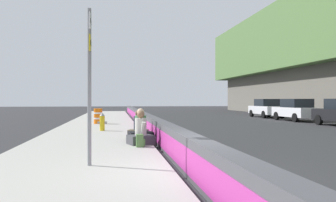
{
  "coord_description": "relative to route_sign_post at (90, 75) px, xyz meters",
  "views": [
    {
      "loc": [
        -7.37,
        1.7,
        1.65
      ],
      "look_at": [
        10.67,
        -0.97,
        1.58
      ],
      "focal_mm": 38.2,
      "sensor_mm": 36.0,
      "label": 1
    }
  ],
  "objects": [
    {
      "name": "backpack",
      "position": [
        3.07,
        -1.36,
        -1.88
      ],
      "size": [
        0.32,
        0.28,
        0.4
      ],
      "color": "#4C7A3D",
      "rests_on": "sidewalk_strip"
    },
    {
      "name": "seated_person_middle",
      "position": [
        4.83,
        -1.51,
        -1.7
      ],
      "size": [
        0.84,
        0.95,
        1.19
      ],
      "color": "black",
      "rests_on": "sidewalk_strip"
    },
    {
      "name": "ground_plane",
      "position": [
        -0.97,
        -2.28,
        -2.21
      ],
      "size": [
        160.0,
        160.0,
        0.0
      ],
      "primitive_type": "plane",
      "color": "#2B2B2D",
      "rests_on": "ground"
    },
    {
      "name": "sidewalk_strip",
      "position": [
        -0.97,
        0.37,
        -2.14
      ],
      "size": [
        80.0,
        4.4,
        0.14
      ],
      "primitive_type": "cube",
      "color": "#A8A59E",
      "rests_on": "ground_plane"
    },
    {
      "name": "fire_hydrant",
      "position": [
        9.26,
        0.05,
        -1.62
      ],
      "size": [
        0.26,
        0.46,
        0.88
      ],
      "color": "gold",
      "rests_on": "sidewalk_strip"
    },
    {
      "name": "construction_barrel",
      "position": [
        14.42,
        0.49,
        -1.59
      ],
      "size": [
        0.54,
        0.54,
        0.95
      ],
      "color": "orange",
      "rests_on": "sidewalk_strip"
    },
    {
      "name": "parked_car_midline",
      "position": [
        22.96,
        -14.42,
        -1.35
      ],
      "size": [
        4.5,
        1.95,
        1.71
      ],
      "color": "silver",
      "rests_on": "ground_plane"
    },
    {
      "name": "seated_person_rear",
      "position": [
        6.17,
        -1.5,
        -1.73
      ],
      "size": [
        0.81,
        0.9,
        1.08
      ],
      "color": "#706651",
      "rests_on": "sidewalk_strip"
    },
    {
      "name": "route_sign_post",
      "position": [
        0.0,
        0.0,
        0.0
      ],
      "size": [
        0.44,
        0.09,
        3.6
      ],
      "color": "gray",
      "rests_on": "sidewalk_strip"
    },
    {
      "name": "jersey_barrier",
      "position": [
        -0.97,
        -2.28,
        -1.79
      ],
      "size": [
        76.0,
        0.45,
        0.85
      ],
      "color": "#47474C",
      "rests_on": "ground_plane"
    },
    {
      "name": "parked_car_fourth",
      "position": [
        17.49,
        -14.41,
        -1.35
      ],
      "size": [
        4.55,
        2.05,
        1.71
      ],
      "color": "silver",
      "rests_on": "ground_plane"
    },
    {
      "name": "seated_person_foreground",
      "position": [
        3.73,
        -1.44,
        -1.72
      ],
      "size": [
        0.89,
        0.98,
        1.14
      ],
      "color": "#424247",
      "rests_on": "sidewalk_strip"
    }
  ]
}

